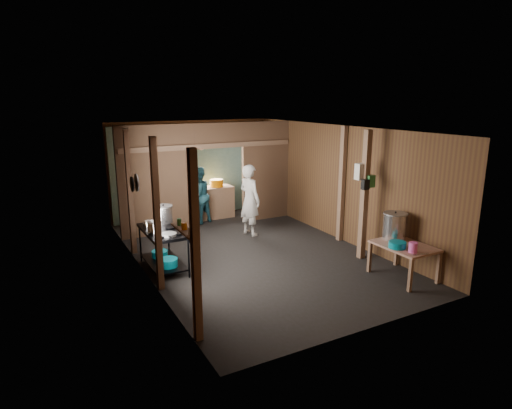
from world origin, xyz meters
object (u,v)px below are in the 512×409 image
pink_bucket (413,247)px  yellow_tub (216,183)px  stove_pot_large (164,214)px  gas_range (163,250)px  stock_pot (395,226)px  cook (250,200)px  prep_table (403,261)px

pink_bucket → yellow_tub: (-1.19, 5.71, 0.24)m
stove_pot_large → gas_range: bearing=-110.3°
stove_pot_large → stock_pot: 4.44m
stock_pot → yellow_tub: size_ratio=1.45×
stove_pot_large → cook: cook is taller
pink_bucket → yellow_tub: yellow_tub is taller
pink_bucket → stove_pot_large: bearing=136.3°
stove_pot_large → cook: bearing=16.6°
prep_table → pink_bucket: size_ratio=5.96×
gas_range → prep_table: gas_range is taller
prep_table → stock_pot: 0.67m
gas_range → pink_bucket: (3.55, -2.77, 0.32)m
stock_pot → prep_table: bearing=-105.8°
stove_pot_large → yellow_tub: bearing=48.5°
cook → stock_pot: bearing=-170.6°
gas_range → prep_table: 4.44m
stove_pot_large → cook: 2.37m
gas_range → pink_bucket: 4.51m
stove_pot_large → pink_bucket: stove_pot_large is taller
prep_table → yellow_tub: size_ratio=2.96×
stock_pot → gas_range: bearing=151.4°
stove_pot_large → yellow_tub: (2.19, 2.48, -0.00)m
stove_pot_large → cook: size_ratio=0.22×
pink_bucket → stock_pot: bearing=69.1°
stove_pot_large → pink_bucket: size_ratio=2.05×
gas_range → prep_table: size_ratio=1.27×
cook → yellow_tub: bearing=-11.1°
prep_table → stock_pot: (0.10, 0.36, 0.55)m
gas_range → stove_pot_large: size_ratio=3.68×
stove_pot_large → pink_bucket: (3.38, -3.23, -0.24)m
prep_table → cook: 3.83m
stock_pot → pink_bucket: (-0.27, -0.69, -0.15)m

